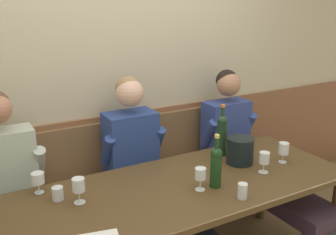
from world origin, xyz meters
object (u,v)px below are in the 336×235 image
at_px(person_right_seat, 150,178).
at_px(water_tumbler_left, 58,193).
at_px(wine_bottle_green_tall, 216,165).
at_px(wine_bottle_clear_water, 222,134).
at_px(wine_glass_left_end, 284,149).
at_px(water_tumbler_center, 242,191).
at_px(wine_glass_right_end, 79,186).
at_px(person_center_left_seat, 252,157).
at_px(wall_bench, 136,202).
at_px(dining_table, 181,196).
at_px(wine_glass_mid_right, 264,159).
at_px(person_center_right_seat, 16,218).
at_px(wine_glass_center_rear, 200,174).
at_px(wine_glass_near_bucket, 38,179).
at_px(ice_bucket, 240,151).

height_order(person_right_seat, water_tumbler_left, person_right_seat).
relative_size(wine_bottle_green_tall, water_tumbler_left, 4.31).
xyz_separation_m(wine_bottle_clear_water, wine_glass_left_end, (0.30, -0.33, -0.07)).
xyz_separation_m(wine_glass_left_end, water_tumbler_center, (-0.60, -0.27, -0.06)).
distance_m(wine_bottle_green_tall, wine_glass_right_end, 0.83).
relative_size(person_center_left_seat, wine_glass_right_end, 8.47).
distance_m(wall_bench, water_tumbler_left, 1.00).
bearing_deg(wine_glass_left_end, wine_glass_right_end, 173.95).
xyz_separation_m(dining_table, person_center_left_seat, (0.88, 0.32, -0.03)).
bearing_deg(wine_glass_mid_right, water_tumbler_left, 166.73).
relative_size(person_right_seat, person_center_left_seat, 1.03).
height_order(person_center_right_seat, person_right_seat, person_right_seat).
bearing_deg(person_right_seat, wine_glass_right_end, -157.28).
relative_size(person_right_seat, wine_glass_mid_right, 9.16).
bearing_deg(wine_glass_center_rear, wall_bench, 95.34).
bearing_deg(wine_glass_right_end, water_tumbler_center, -26.36).
distance_m(dining_table, person_center_left_seat, 0.93).
height_order(wine_glass_near_bucket, water_tumbler_left, wine_glass_near_bucket).
bearing_deg(wall_bench, wine_glass_left_end, -41.82).
bearing_deg(wine_glass_near_bucket, wine_glass_left_end, -13.59).
relative_size(dining_table, wine_glass_left_end, 15.31).
bearing_deg(water_tumbler_left, wine_bottle_green_tall, -19.34).
distance_m(person_right_seat, ice_bucket, 0.66).
bearing_deg(person_center_left_seat, wine_glass_mid_right, -123.49).
xyz_separation_m(wine_glass_left_end, wine_glass_near_bucket, (-1.62, 0.39, -0.01)).
bearing_deg(water_tumbler_center, wine_glass_mid_right, 30.11).
distance_m(wine_bottle_clear_water, water_tumbler_left, 1.25).
bearing_deg(wine_glass_mid_right, person_center_right_seat, 164.59).
distance_m(wine_bottle_green_tall, water_tumbler_center, 0.23).
xyz_separation_m(dining_table, water_tumbler_center, (0.23, -0.32, 0.12)).
xyz_separation_m(wine_glass_center_rear, wine_glass_near_bucket, (-0.87, 0.45, -0.01)).
distance_m(person_center_right_seat, wine_glass_left_end, 1.82).
distance_m(ice_bucket, wine_glass_near_bucket, 1.37).
height_order(person_center_left_seat, wine_glass_left_end, person_center_left_seat).
distance_m(wine_glass_left_end, wine_glass_near_bucket, 1.67).
xyz_separation_m(person_center_left_seat, ice_bucket, (-0.32, -0.23, 0.20)).
height_order(wall_bench, wine_glass_left_end, wall_bench).
bearing_deg(ice_bucket, person_right_seat, 156.88).
bearing_deg(person_center_right_seat, person_center_left_seat, 0.30).
bearing_deg(person_right_seat, water_tumbler_left, -167.77).
bearing_deg(dining_table, water_tumbler_left, 164.40).
bearing_deg(water_tumbler_left, wine_glass_left_end, -9.15).
xyz_separation_m(person_center_right_seat, ice_bucket, (1.49, -0.22, 0.21)).
relative_size(wine_bottle_green_tall, wine_glass_center_rear, 2.38).
xyz_separation_m(wine_bottle_clear_water, water_tumbler_left, (-1.24, -0.08, -0.13)).
relative_size(wall_bench, wine_bottle_clear_water, 6.54).
xyz_separation_m(ice_bucket, wine_glass_left_end, (0.28, -0.14, 0.01)).
bearing_deg(wine_glass_near_bucket, wine_bottle_clear_water, -2.68).
relative_size(wine_bottle_clear_water, water_tumbler_left, 4.92).
bearing_deg(wine_glass_left_end, person_right_seat, 155.43).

